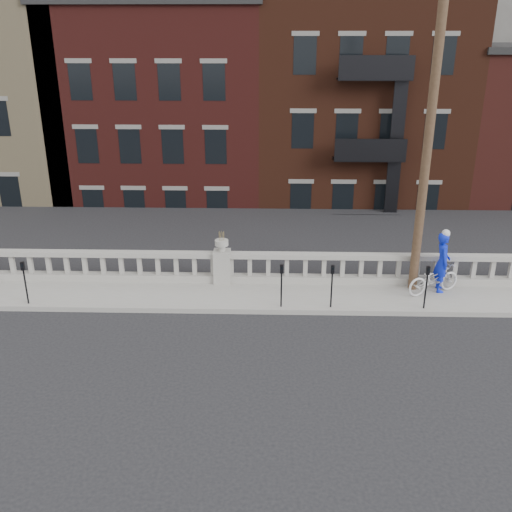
{
  "coord_description": "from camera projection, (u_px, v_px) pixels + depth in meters",
  "views": [
    {
      "loc": [
        1.6,
        -13.37,
        7.88
      ],
      "look_at": [
        1.14,
        3.2,
        1.37
      ],
      "focal_mm": 40.0,
      "sensor_mm": 36.0,
      "label": 1
    }
  ],
  "objects": [
    {
      "name": "parking_meter_e",
      "position": [
        427.0,
        282.0,
        16.84
      ],
      "size": [
        0.1,
        0.09,
        1.36
      ],
      "color": "black",
      "rests_on": "sidewalk"
    },
    {
      "name": "bicycle",
      "position": [
        434.0,
        279.0,
        17.98
      ],
      "size": [
        1.97,
        1.36,
        0.98
      ],
      "primitive_type": "imported",
      "rotation": [
        0.0,
        0.0,
        2.0
      ],
      "color": "silver",
      "rests_on": "sidewalk"
    },
    {
      "name": "balustrade",
      "position": [
        222.0,
        268.0,
        18.8
      ],
      "size": [
        28.0,
        0.34,
        1.03
      ],
      "color": "gray",
      "rests_on": "sidewalk"
    },
    {
      "name": "planter_pedestal",
      "position": [
        222.0,
        263.0,
        18.73
      ],
      "size": [
        0.55,
        0.55,
        1.76
      ],
      "color": "gray",
      "rests_on": "sidewalk"
    },
    {
      "name": "utility_pole",
      "position": [
        429.0,
        130.0,
        16.64
      ],
      "size": [
        1.6,
        0.28,
        10.0
      ],
      "color": "#422D1E",
      "rests_on": "sidewalk"
    },
    {
      "name": "parking_meter_c",
      "position": [
        281.0,
        281.0,
        16.95
      ],
      "size": [
        0.1,
        0.09,
        1.36
      ],
      "color": "black",
      "rests_on": "sidewalk"
    },
    {
      "name": "ground",
      "position": [
        211.0,
        346.0,
        15.36
      ],
      "size": [
        120.0,
        120.0,
        0.0
      ],
      "primitive_type": "plane",
      "color": "black",
      "rests_on": "ground"
    },
    {
      "name": "parking_meter_b",
      "position": [
        25.0,
        278.0,
        17.15
      ],
      "size": [
        0.1,
        0.09,
        1.36
      ],
      "color": "black",
      "rests_on": "sidewalk"
    },
    {
      "name": "parking_meter_d",
      "position": [
        332.0,
        281.0,
        16.91
      ],
      "size": [
        0.1,
        0.09,
        1.36
      ],
      "color": "black",
      "rests_on": "sidewalk"
    },
    {
      "name": "lower_level",
      "position": [
        256.0,
        122.0,
        35.83
      ],
      "size": [
        80.0,
        44.0,
        20.8
      ],
      "color": "#605E59",
      "rests_on": "ground"
    },
    {
      "name": "cyclist",
      "position": [
        442.0,
        262.0,
        18.0
      ],
      "size": [
        0.54,
        0.76,
        1.95
      ],
      "primitive_type": "imported",
      "rotation": [
        0.0,
        0.0,
        1.46
      ],
      "color": "#0D21CE",
      "rests_on": "sidewalk"
    },
    {
      "name": "sidewalk",
      "position": [
        220.0,
        296.0,
        18.13
      ],
      "size": [
        32.0,
        2.2,
        0.15
      ],
      "primitive_type": "cube",
      "color": "gray",
      "rests_on": "ground"
    }
  ]
}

